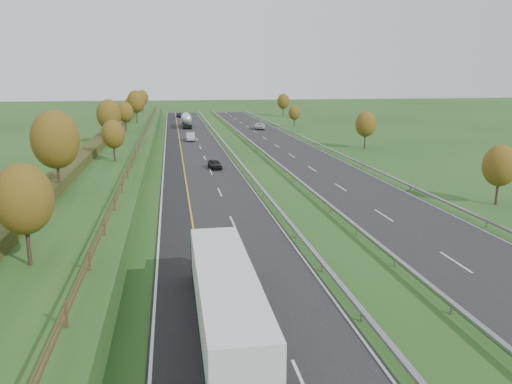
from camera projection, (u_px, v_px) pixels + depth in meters
ground at (251, 161)px, 75.46m from camera, size 400.00×400.00×0.00m
near_carriageway at (197, 157)px, 78.96m from camera, size 10.50×200.00×0.04m
far_carriageway at (298, 155)px, 81.64m from camera, size 10.50×200.00×0.04m
hard_shoulder at (173, 158)px, 78.35m from camera, size 3.00×200.00×0.04m
lane_markings at (237, 156)px, 79.88m from camera, size 26.75×200.00×0.01m
embankment_left at (111, 153)px, 76.62m from camera, size 12.00×200.00×2.00m
hedge_left at (97, 143)px, 75.95m from camera, size 2.20×180.00×1.10m
fence_left at (141, 142)px, 76.57m from camera, size 0.12×189.06×1.20m
median_barrier_near at (232, 153)px, 79.75m from camera, size 0.32×200.00×0.71m
median_barrier_far at (264, 152)px, 80.58m from camera, size 0.32×200.00×0.71m
outer_barrier_far at (332, 150)px, 82.45m from camera, size 0.32×200.00×0.71m
trees_left at (109, 120)px, 72.23m from camera, size 6.64×164.30×7.66m
trees_far at (324, 114)px, 110.90m from camera, size 8.45×118.60×7.12m
box_lorry at (224, 297)px, 23.62m from camera, size 2.58×16.28×4.06m
road_tanker at (186, 120)px, 124.98m from camera, size 2.40×11.22×3.46m
car_dark_near at (215, 164)px, 69.04m from camera, size 1.98×3.96×1.29m
car_silver_mid at (190, 137)px, 98.90m from camera, size 1.75×4.77×1.56m
car_small_far at (180, 115)px, 155.61m from camera, size 2.46×4.79×1.33m
car_oncoming at (259, 126)px, 120.58m from camera, size 3.29×5.95×1.58m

